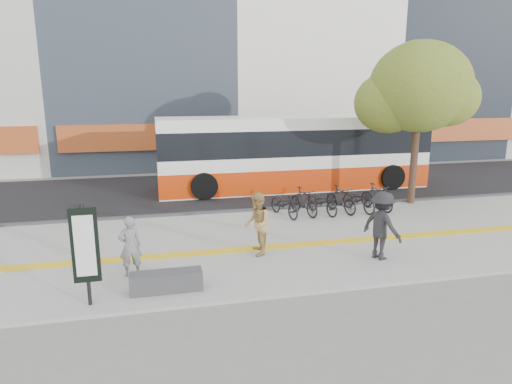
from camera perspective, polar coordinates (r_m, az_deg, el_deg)
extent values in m
plane|color=slate|center=(11.94, 1.19, -9.21)|extent=(120.00, 120.00, 0.00)
cube|color=gray|center=(13.29, -0.42, -6.66)|extent=(40.00, 7.00, 0.08)
cube|color=yellow|center=(12.81, 0.08, -7.21)|extent=(40.00, 0.45, 0.01)
cube|color=black|center=(20.39, -5.06, 0.28)|extent=(40.00, 8.00, 0.06)
cube|color=#343436|center=(16.55, -3.09, -2.57)|extent=(40.00, 0.25, 0.14)
cube|color=#B74E21|center=(25.33, -2.28, 7.33)|extent=(19.00, 0.50, 1.40)
cube|color=#B74E21|center=(33.71, 29.61, 7.08)|extent=(15.20, 0.50, 1.40)
cube|color=#343436|center=(10.40, -11.39, -11.15)|extent=(1.60, 0.45, 0.45)
cylinder|color=black|center=(9.90, -20.93, -7.59)|extent=(0.08, 0.08, 2.20)
cube|color=black|center=(9.83, -21.03, -6.39)|extent=(0.55, 0.08, 1.60)
cube|color=white|center=(9.78, -21.07, -6.48)|extent=(0.40, 0.02, 1.30)
cylinder|color=#3B261B|center=(18.56, 19.52, 3.49)|extent=(0.28, 0.28, 3.20)
ellipsoid|color=#456722|center=(18.34, 20.23, 12.52)|extent=(3.80, 3.80, 3.42)
ellipsoid|color=#456722|center=(18.25, 16.53, 10.89)|extent=(2.60, 2.60, 2.34)
ellipsoid|color=#456722|center=(18.52, 23.19, 11.03)|extent=(2.40, 2.40, 2.16)
ellipsoid|color=#456722|center=(19.19, 19.86, 14.93)|extent=(2.20, 2.20, 1.98)
cube|color=white|center=(20.40, 4.89, 5.02)|extent=(12.21, 2.54, 3.26)
cube|color=red|center=(20.57, 4.84, 2.07)|extent=(12.23, 2.56, 1.02)
cube|color=black|center=(20.32, 4.93, 6.58)|extent=(12.23, 2.56, 1.12)
cylinder|color=black|center=(18.46, -6.66, 0.76)|extent=(1.12, 0.36, 1.12)
cylinder|color=black|center=(20.94, -7.46, 2.20)|extent=(1.12, 0.36, 1.12)
cylinder|color=black|center=(21.16, 17.01, 1.85)|extent=(1.12, 0.36, 1.12)
cylinder|color=black|center=(23.35, 13.91, 3.05)|extent=(1.12, 0.36, 1.12)
imported|color=black|center=(15.88, 3.66, -1.54)|extent=(1.06, 1.80, 0.90)
imported|color=black|center=(16.08, 6.11, -1.22)|extent=(0.92, 1.72, 0.99)
imported|color=black|center=(16.34, 8.49, -1.24)|extent=(1.06, 1.80, 0.90)
imported|color=black|center=(16.60, 10.81, -0.93)|extent=(0.92, 1.72, 0.99)
imported|color=black|center=(16.91, 13.03, -0.95)|extent=(1.06, 1.80, 0.90)
imported|color=black|center=(17.23, 15.18, -0.65)|extent=(0.92, 1.72, 0.99)
imported|color=black|center=(11.23, -15.81, -6.69)|extent=(0.60, 0.45, 1.49)
imported|color=tan|center=(12.11, 0.13, -4.10)|extent=(0.77, 0.93, 1.74)
imported|color=black|center=(12.28, 15.80, -4.14)|extent=(1.10, 1.36, 1.83)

